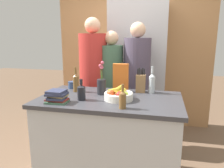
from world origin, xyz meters
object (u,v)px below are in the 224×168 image
Objects in this scene: refrigerator at (138,69)px; cereal_box at (121,78)px; bottle_water at (123,99)px; fruit_bowl at (119,95)px; bottle_vinegar at (152,83)px; book_stack at (57,97)px; bottle_oil at (76,82)px; flower_vase at (101,84)px; coffee_mug at (72,85)px; person_at_sink at (93,76)px; person_in_red_tee at (137,80)px; bottle_wine at (81,92)px; knife_block at (141,83)px; person_in_blue at (111,83)px.

cereal_box is at bearing -93.25° from refrigerator.
cereal_box is 1.46× the size of bottle_water.
bottle_vinegar is (0.30, 0.34, 0.07)m from fruit_bowl.
bottle_oil reaches higher than book_stack.
refrigerator is 1.31m from flower_vase.
book_stack is 0.71× the size of bottle_vinegar.
flower_vase reaches higher than bottle_oil.
bottle_vinegar is (0.83, 0.12, 0.01)m from bottle_oil.
bottle_vinegar is at bearing -75.96° from refrigerator.
bottle_vinegar reaches higher than coffee_mug.
person_at_sink is (-0.81, 0.46, -0.05)m from bottle_vinegar.
person_in_red_tee is at bearing 59.82° from book_stack.
bottle_water reaches higher than book_stack.
bottle_wine is at bearing -92.67° from person_in_red_tee.
coffee_mug is at bearing 156.19° from flower_vase.
bottle_wine is at bearing -59.06° from bottle_oil.
fruit_bowl is 0.86m from person_in_red_tee.
coffee_mug is 0.19m from bottle_oil.
refrigerator is 1.45m from fruit_bowl.
person_in_red_tee is (-0.10, 0.50, -0.07)m from knife_block.
person_in_red_tee is at bearing 113.45° from bottle_vinegar.
fruit_bowl is 2.74× the size of coffee_mug.
cereal_box is 0.67m from person_at_sink.
knife_block is 0.61m from bottle_water.
knife_block is 0.12m from bottle_vinegar.
bottle_oil is 0.16× the size of person_in_red_tee.
fruit_bowl is at bearing -73.15° from person_in_red_tee.
person_in_red_tee is at bearing 66.61° from flower_vase.
person_in_red_tee is (0.30, 0.69, -0.08)m from flower_vase.
flower_vase is 0.46m from coffee_mug.
coffee_mug is 0.46m from person_at_sink.
knife_block is 0.51m from person_in_red_tee.
coffee_mug is at bearing -147.60° from person_in_blue.
bottle_wine is at bearing -147.28° from bottle_vinegar.
coffee_mug is at bearing 151.08° from fruit_bowl.
fruit_bowl is at bearing -91.22° from person_in_blue.
refrigerator is 1.58m from bottle_wine.
fruit_bowl is 0.35m from cereal_box.
refrigerator is 1.15m from bottle_vinegar.
fruit_bowl is 0.28m from flower_vase.
flower_vase is at bearing -138.02° from cereal_box.
cereal_box reaches higher than bottle_oil.
bottle_oil is (0.02, 0.43, 0.05)m from book_stack.
person_in_red_tee is at bearing 90.34° from bottle_water.
refrigerator is 1.11m from knife_block.
person_in_blue is at bearing 66.39° from bottle_oil.
bottle_vinegar is (0.84, 0.55, 0.06)m from book_stack.
bottle_oil reaches higher than fruit_bowl.
book_stack is 0.63m from bottle_water.
knife_block is at bearing -81.88° from refrigerator.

